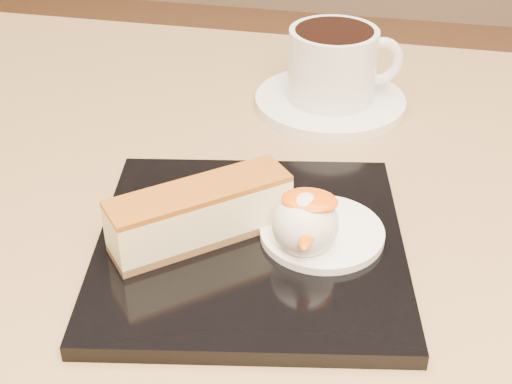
% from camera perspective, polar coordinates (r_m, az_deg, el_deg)
% --- Properties ---
extents(table, '(0.80, 0.80, 0.72)m').
position_cam_1_polar(table, '(0.66, -3.69, -13.50)').
color(table, black).
rests_on(table, ground).
extents(dessert_plate, '(0.26, 0.26, 0.01)m').
position_cam_1_polar(dessert_plate, '(0.52, -0.47, -4.33)').
color(dessert_plate, black).
rests_on(dessert_plate, table).
extents(cheesecake, '(0.12, 0.11, 0.04)m').
position_cam_1_polar(cheesecake, '(0.51, -4.48, -1.72)').
color(cheesecake, brown).
rests_on(cheesecake, dessert_plate).
extents(cream_smear, '(0.09, 0.09, 0.01)m').
position_cam_1_polar(cream_smear, '(0.52, 5.30, -3.24)').
color(cream_smear, white).
rests_on(cream_smear, dessert_plate).
extents(ice_cream_scoop, '(0.05, 0.05, 0.05)m').
position_cam_1_polar(ice_cream_scoop, '(0.49, 3.96, -2.55)').
color(ice_cream_scoop, white).
rests_on(ice_cream_scoop, cream_smear).
extents(mango_sauce, '(0.04, 0.03, 0.01)m').
position_cam_1_polar(mango_sauce, '(0.48, 4.31, -0.68)').
color(mango_sauce, '#FF5F08').
rests_on(mango_sauce, ice_cream_scoop).
extents(mint_sprig, '(0.03, 0.02, 0.00)m').
position_cam_1_polar(mint_sprig, '(0.54, 2.59, -0.97)').
color(mint_sprig, green).
rests_on(mint_sprig, cream_smear).
extents(saucer, '(0.15, 0.15, 0.01)m').
position_cam_1_polar(saucer, '(0.72, 5.94, 7.22)').
color(saucer, white).
rests_on(saucer, table).
extents(coffee_cup, '(0.11, 0.09, 0.07)m').
position_cam_1_polar(coffee_cup, '(0.71, 6.31, 10.23)').
color(coffee_cup, white).
rests_on(coffee_cup, saucer).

